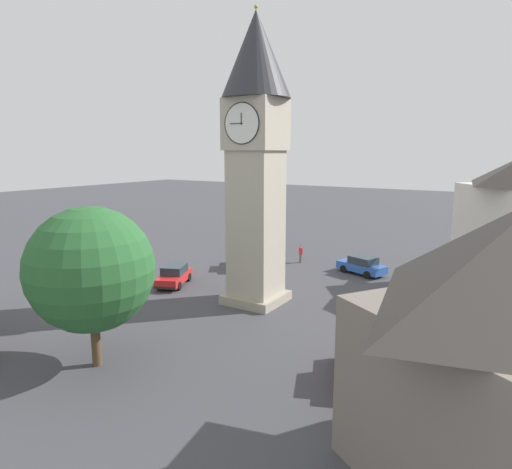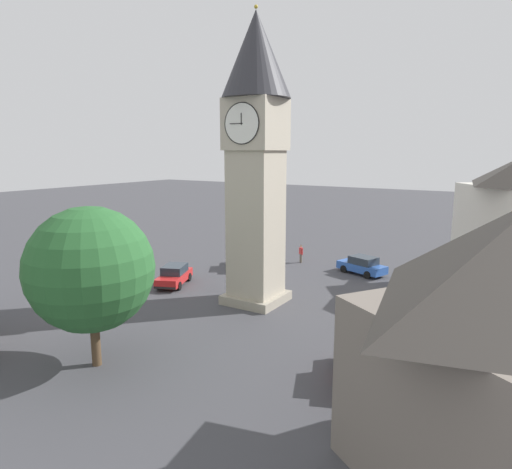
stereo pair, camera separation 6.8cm
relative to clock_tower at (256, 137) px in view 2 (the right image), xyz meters
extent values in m
plane|color=#424247|center=(0.00, 0.00, -11.07)|extent=(200.00, 200.00, 0.00)
cube|color=#A59C89|center=(0.00, 0.00, -10.77)|extent=(3.67, 3.67, 0.60)
cube|color=#B7AD99|center=(0.00, 0.00, -5.65)|extent=(2.94, 2.94, 9.63)
cube|color=#B7AD99|center=(0.00, 0.00, 0.79)|extent=(3.29, 3.29, 3.23)
cone|color=#2D2D33|center=(0.00, 0.00, 5.05)|extent=(4.44, 4.44, 5.30)
sphere|color=gold|center=(0.00, 0.00, 7.82)|extent=(0.24, 0.24, 0.24)
cylinder|color=white|center=(0.00, 1.68, 0.79)|extent=(2.47, 0.04, 2.47)
torus|color=black|center=(0.00, 1.69, 0.79)|extent=(2.53, 0.06, 2.53)
cube|color=black|center=(0.00, 1.72, 1.06)|extent=(0.05, 0.02, 0.69)
cube|color=black|center=(0.37, 1.72, 0.79)|extent=(0.94, 0.02, 0.04)
cylinder|color=white|center=(0.00, -1.68, 0.79)|extent=(2.47, 0.04, 2.47)
torus|color=black|center=(0.00, -1.69, 0.79)|extent=(2.53, 0.06, 2.53)
cube|color=white|center=(5.92, -7.20, -10.48)|extent=(3.65, 4.37, 0.64)
cube|color=#28333D|center=(5.84, -7.08, -9.86)|extent=(2.45, 2.61, 0.64)
cylinder|color=black|center=(7.26, -7.80, -10.75)|extent=(0.53, 0.66, 0.64)
cylinder|color=black|center=(5.91, -8.67, -10.75)|extent=(0.53, 0.66, 0.64)
cylinder|color=black|center=(5.93, -5.73, -10.75)|extent=(0.53, 0.66, 0.64)
cylinder|color=black|center=(4.58, -6.60, -10.75)|extent=(0.53, 0.66, 0.64)
cube|color=black|center=(7.01, -8.90, -10.70)|extent=(1.47, 1.00, 0.16)
cube|color=red|center=(7.46, -0.03, -10.48)|extent=(3.14, 4.44, 0.64)
cube|color=#28333D|center=(7.51, -0.16, -9.86)|extent=(2.24, 2.54, 0.64)
cylinder|color=black|center=(6.25, 0.81, -10.75)|extent=(0.45, 0.68, 0.64)
cylinder|color=black|center=(7.73, 1.42, -10.75)|extent=(0.45, 0.68, 0.64)
cylinder|color=black|center=(7.19, -1.47, -10.75)|extent=(0.45, 0.68, 0.64)
cylinder|color=black|center=(8.66, -0.86, -10.75)|extent=(0.45, 0.68, 0.64)
cube|color=black|center=(6.68, 1.84, -10.70)|extent=(1.59, 0.75, 0.16)
cube|color=red|center=(-9.51, 6.72, -10.48)|extent=(3.12, 4.44, 0.64)
cube|color=#28333D|center=(-9.57, 6.86, -9.86)|extent=(2.24, 2.53, 0.64)
cylinder|color=black|center=(-8.31, 5.89, -10.75)|extent=(0.45, 0.68, 0.64)
cylinder|color=black|center=(-9.79, 5.28, -10.75)|extent=(0.45, 0.68, 0.64)
cylinder|color=black|center=(-9.23, 8.16, -10.75)|extent=(0.45, 0.68, 0.64)
cylinder|color=black|center=(-10.72, 7.56, -10.75)|extent=(0.45, 0.68, 0.64)
cube|color=black|center=(-8.75, 4.85, -10.70)|extent=(1.59, 0.74, 0.16)
cube|color=#2D5BB7|center=(-3.85, -10.70, -10.48)|extent=(4.43, 2.96, 0.64)
cube|color=#28333D|center=(-3.99, -10.65, -9.86)|extent=(2.50, 2.17, 0.64)
cylinder|color=black|center=(-2.42, -10.35, -10.75)|extent=(0.68, 0.42, 0.64)
cylinder|color=black|center=(-2.95, -11.86, -10.75)|extent=(0.68, 0.42, 0.64)
cylinder|color=black|center=(-4.74, -9.54, -10.75)|extent=(0.68, 0.42, 0.64)
cylinder|color=black|center=(-5.27, -11.05, -10.75)|extent=(0.68, 0.42, 0.64)
cube|color=black|center=(-1.94, -11.37, -10.70)|extent=(0.66, 1.61, 0.16)
cube|color=#236B38|center=(11.02, 4.41, -10.48)|extent=(2.11, 4.25, 0.64)
cube|color=#28333D|center=(11.01, 4.27, -9.86)|extent=(1.77, 2.25, 0.64)
cylinder|color=black|center=(10.36, 5.72, -10.75)|extent=(0.28, 0.66, 0.64)
cylinder|color=black|center=(11.95, 5.56, -10.75)|extent=(0.28, 0.66, 0.64)
cylinder|color=black|center=(10.10, 3.27, -10.75)|extent=(0.28, 0.66, 0.64)
cylinder|color=black|center=(11.69, 3.11, -10.75)|extent=(0.28, 0.66, 0.64)
cube|color=black|center=(11.23, 6.42, -10.70)|extent=(1.67, 0.29, 0.16)
cylinder|color=#706656|center=(2.18, -11.52, -10.66)|extent=(0.13, 0.13, 0.82)
cylinder|color=#706656|center=(2.33, -11.61, -10.66)|extent=(0.13, 0.13, 0.82)
cube|color=#D13838|center=(2.25, -11.57, -9.95)|extent=(0.42, 0.37, 0.60)
cylinder|color=#D13838|center=(2.05, -11.45, -10.00)|extent=(0.09, 0.09, 0.60)
cylinder|color=#D13838|center=(2.45, -11.69, -10.00)|extent=(0.09, 0.09, 0.60)
sphere|color=tan|center=(2.25, -11.57, -9.50)|extent=(0.22, 0.22, 0.22)
sphere|color=black|center=(2.25, -11.58, -9.48)|extent=(0.20, 0.20, 0.20)
cylinder|color=brown|center=(1.66, 11.95, -9.71)|extent=(0.44, 0.44, 2.71)
sphere|color=#28602D|center=(1.66, 11.95, -6.29)|extent=(5.91, 5.91, 5.91)
cube|color=#422819|center=(-12.62, 8.40, -10.02)|extent=(0.68, 0.96, 2.10)
cube|color=#422819|center=(-13.09, -9.40, -10.02)|extent=(0.71, 0.94, 2.10)
camera|label=1|loc=(-15.45, 25.11, -0.91)|focal=31.47mm
camera|label=2|loc=(-15.51, 25.08, -0.91)|focal=31.47mm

